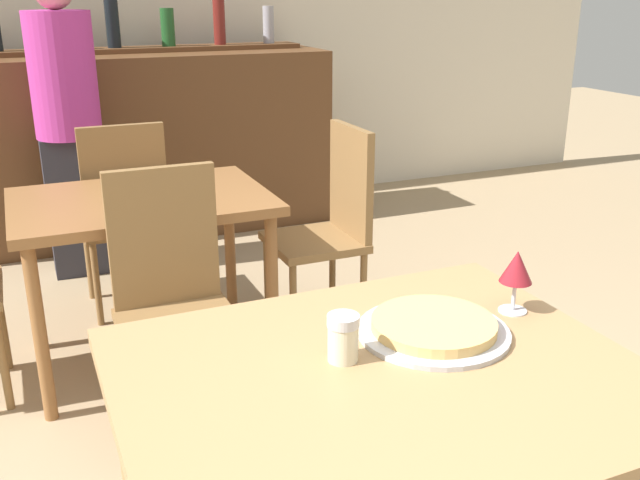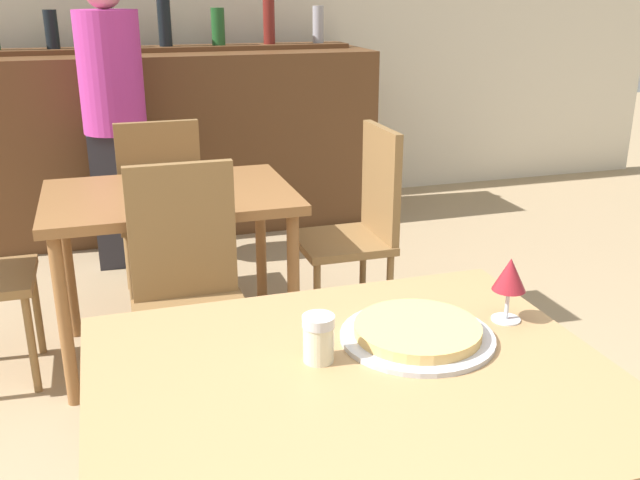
{
  "view_description": "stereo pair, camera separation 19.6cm",
  "coord_description": "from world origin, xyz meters",
  "px_view_note": "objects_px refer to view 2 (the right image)",
  "views": [
    {
      "loc": [
        -0.64,
        -1.15,
        1.52
      ],
      "look_at": [
        0.09,
        0.55,
        0.87
      ],
      "focal_mm": 40.0,
      "sensor_mm": 36.0,
      "label": 1
    },
    {
      "loc": [
        -0.45,
        -1.22,
        1.52
      ],
      "look_at": [
        0.09,
        0.55,
        0.87
      ],
      "focal_mm": 40.0,
      "sensor_mm": 36.0,
      "label": 2
    }
  ],
  "objects_px": {
    "person_standing": "(114,114)",
    "wine_glass": "(510,276)",
    "chair_far_side_right": "(360,219)",
    "cheese_shaker": "(319,338)",
    "chair_far_side_front": "(189,284)",
    "chair_far_side_back": "(161,204)",
    "pizza_tray": "(417,333)"
  },
  "relations": [
    {
      "from": "chair_far_side_back",
      "to": "person_standing",
      "type": "height_order",
      "value": "person_standing"
    },
    {
      "from": "chair_far_side_front",
      "to": "chair_far_side_back",
      "type": "relative_size",
      "value": 1.0
    },
    {
      "from": "pizza_tray",
      "to": "person_standing",
      "type": "xyz_separation_m",
      "value": [
        -0.56,
        2.74,
        0.09
      ]
    },
    {
      "from": "chair_far_side_right",
      "to": "pizza_tray",
      "type": "distance_m",
      "value": 1.63
    },
    {
      "from": "chair_far_side_back",
      "to": "person_standing",
      "type": "relative_size",
      "value": 0.59
    },
    {
      "from": "chair_far_side_front",
      "to": "pizza_tray",
      "type": "distance_m",
      "value": 1.13
    },
    {
      "from": "chair_far_side_back",
      "to": "wine_glass",
      "type": "height_order",
      "value": "chair_far_side_back"
    },
    {
      "from": "chair_far_side_front",
      "to": "chair_far_side_right",
      "type": "bearing_deg",
      "value": 31.97
    },
    {
      "from": "chair_far_side_right",
      "to": "person_standing",
      "type": "relative_size",
      "value": 0.59
    },
    {
      "from": "chair_far_side_right",
      "to": "wine_glass",
      "type": "bearing_deg",
      "value": -7.3
    },
    {
      "from": "chair_far_side_right",
      "to": "pizza_tray",
      "type": "height_order",
      "value": "chair_far_side_right"
    },
    {
      "from": "chair_far_side_front",
      "to": "wine_glass",
      "type": "relative_size",
      "value": 5.97
    },
    {
      "from": "chair_far_side_front",
      "to": "person_standing",
      "type": "height_order",
      "value": "person_standing"
    },
    {
      "from": "cheese_shaker",
      "to": "person_standing",
      "type": "xyz_separation_m",
      "value": [
        -0.32,
        2.76,
        0.05
      ]
    },
    {
      "from": "chair_far_side_front",
      "to": "cheese_shaker",
      "type": "bearing_deg",
      "value": -81.65
    },
    {
      "from": "chair_far_side_back",
      "to": "pizza_tray",
      "type": "xyz_separation_m",
      "value": [
        0.4,
        -2.08,
        0.25
      ]
    },
    {
      "from": "person_standing",
      "to": "chair_far_side_right",
      "type": "bearing_deg",
      "value": -49.76
    },
    {
      "from": "chair_far_side_front",
      "to": "chair_far_side_back",
      "type": "bearing_deg",
      "value": 90.0
    },
    {
      "from": "chair_far_side_right",
      "to": "cheese_shaker",
      "type": "relative_size",
      "value": 9.05
    },
    {
      "from": "chair_far_side_back",
      "to": "wine_glass",
      "type": "relative_size",
      "value": 5.97
    },
    {
      "from": "chair_far_side_right",
      "to": "cheese_shaker",
      "type": "bearing_deg",
      "value": -23.44
    },
    {
      "from": "person_standing",
      "to": "wine_glass",
      "type": "height_order",
      "value": "person_standing"
    },
    {
      "from": "chair_far_side_front",
      "to": "person_standing",
      "type": "bearing_deg",
      "value": 95.41
    },
    {
      "from": "chair_far_side_front",
      "to": "chair_far_side_back",
      "type": "distance_m",
      "value": 1.05
    },
    {
      "from": "cheese_shaker",
      "to": "chair_far_side_front",
      "type": "bearing_deg",
      "value": 98.35
    },
    {
      "from": "pizza_tray",
      "to": "wine_glass",
      "type": "xyz_separation_m",
      "value": [
        0.25,
        0.03,
        0.1
      ]
    },
    {
      "from": "person_standing",
      "to": "wine_glass",
      "type": "xyz_separation_m",
      "value": [
        0.81,
        -2.71,
        0.01
      ]
    },
    {
      "from": "chair_far_side_back",
      "to": "person_standing",
      "type": "bearing_deg",
      "value": -76.22
    },
    {
      "from": "cheese_shaker",
      "to": "chair_far_side_back",
      "type": "bearing_deg",
      "value": 94.21
    },
    {
      "from": "chair_far_side_back",
      "to": "cheese_shaker",
      "type": "bearing_deg",
      "value": 94.21
    },
    {
      "from": "chair_far_side_back",
      "to": "chair_far_side_front",
      "type": "bearing_deg",
      "value": 90.0
    },
    {
      "from": "chair_far_side_right",
      "to": "person_standing",
      "type": "distance_m",
      "value": 1.59
    }
  ]
}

